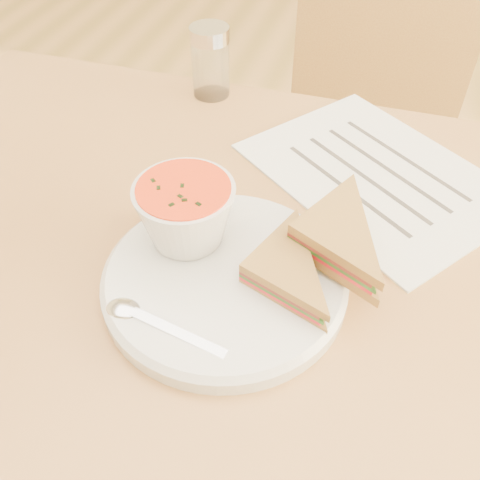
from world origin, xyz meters
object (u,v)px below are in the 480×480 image
(soup_bowl, at_px, (186,216))
(condiment_shaker, at_px, (210,62))
(dining_table, at_px, (226,413))
(plate, at_px, (225,280))
(chair_far, at_px, (370,196))

(soup_bowl, xyz_separation_m, condiment_shaker, (-0.09, 0.32, 0.00))
(dining_table, bearing_deg, condiment_shaker, 110.73)
(plate, bearing_deg, dining_table, 114.31)
(condiment_shaker, bearing_deg, plate, -68.80)
(dining_table, xyz_separation_m, plate, (0.02, -0.05, 0.38))
(chair_far, bearing_deg, plate, 66.09)
(chair_far, distance_m, condiment_shaker, 0.53)
(chair_far, xyz_separation_m, plate, (-0.13, -0.60, 0.34))
(condiment_shaker, bearing_deg, dining_table, -69.27)
(dining_table, distance_m, plate, 0.39)
(soup_bowl, height_order, condiment_shaker, condiment_shaker)
(plate, xyz_separation_m, soup_bowl, (-0.05, 0.04, 0.04))
(chair_far, distance_m, soup_bowl, 0.70)
(soup_bowl, distance_m, condiment_shaker, 0.33)
(plate, height_order, soup_bowl, soup_bowl)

